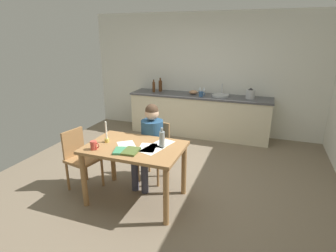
% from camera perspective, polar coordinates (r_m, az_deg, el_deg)
% --- Properties ---
extents(ground_plane, '(5.20, 5.20, 0.04)m').
position_cam_1_polar(ground_plane, '(4.24, -1.18, -11.87)').
color(ground_plane, '#7A6B56').
extents(wall_back, '(5.20, 0.12, 2.60)m').
position_cam_1_polar(wall_back, '(6.21, 7.55, 10.72)').
color(wall_back, silver).
rests_on(wall_back, ground).
extents(kitchen_counter, '(3.03, 0.64, 0.90)m').
position_cam_1_polar(kitchen_counter, '(6.04, 6.46, 2.30)').
color(kitchen_counter, beige).
rests_on(kitchen_counter, ground).
extents(dining_table, '(1.24, 0.83, 0.78)m').
position_cam_1_polar(dining_table, '(3.55, -6.93, -5.98)').
color(dining_table, '#9E7042').
rests_on(dining_table, ground).
extents(chair_at_table, '(0.44, 0.44, 0.87)m').
position_cam_1_polar(chair_at_table, '(4.16, -2.73, -4.63)').
color(chair_at_table, '#9E7042').
rests_on(chair_at_table, ground).
extents(person_seated, '(0.36, 0.61, 1.19)m').
position_cam_1_polar(person_seated, '(3.97, -3.77, -2.85)').
color(person_seated, navy).
rests_on(person_seated, ground).
extents(chair_side_empty, '(0.47, 0.47, 0.86)m').
position_cam_1_polar(chair_side_empty, '(4.09, -17.84, -6.12)').
color(chair_side_empty, '#9E7042').
rests_on(chair_side_empty, ground).
extents(coffee_mug, '(0.12, 0.08, 0.11)m').
position_cam_1_polar(coffee_mug, '(3.48, -15.24, -3.91)').
color(coffee_mug, '#D84C3F').
rests_on(coffee_mug, dining_table).
extents(candlestick, '(0.06, 0.06, 0.29)m').
position_cam_1_polar(candlestick, '(3.66, -12.73, -2.14)').
color(candlestick, gold).
rests_on(candlestick, dining_table).
extents(book_magazine, '(0.19, 0.24, 0.03)m').
position_cam_1_polar(book_magazine, '(3.36, -10.03, -5.13)').
color(book_magazine, '#3E8B5E').
rests_on(book_magazine, dining_table).
extents(book_cookery, '(0.19, 0.26, 0.03)m').
position_cam_1_polar(book_cookery, '(3.33, -7.77, -5.24)').
color(book_cookery, '#4F622C').
rests_on(book_cookery, dining_table).
extents(paper_letter, '(0.28, 0.34, 0.00)m').
position_cam_1_polar(paper_letter, '(3.56, -1.17, -3.62)').
color(paper_letter, white).
rests_on(paper_letter, dining_table).
extents(paper_bill, '(0.26, 0.33, 0.00)m').
position_cam_1_polar(paper_bill, '(3.44, -4.34, -4.52)').
color(paper_bill, white).
rests_on(paper_bill, dining_table).
extents(paper_envelope, '(0.35, 0.36, 0.00)m').
position_cam_1_polar(paper_envelope, '(3.54, -8.67, -3.97)').
color(paper_envelope, white).
rests_on(paper_envelope, dining_table).
extents(paper_receipt, '(0.28, 0.34, 0.00)m').
position_cam_1_polar(paper_receipt, '(3.38, -3.40, -4.93)').
color(paper_receipt, white).
rests_on(paper_receipt, dining_table).
extents(wine_bottle_on_table, '(0.07, 0.07, 0.25)m').
position_cam_1_polar(wine_bottle_on_table, '(3.41, -1.27, -2.72)').
color(wine_bottle_on_table, '#8C999E').
rests_on(wine_bottle_on_table, dining_table).
extents(sink_unit, '(0.36, 0.36, 0.24)m').
position_cam_1_polar(sink_unit, '(5.84, 10.93, 6.31)').
color(sink_unit, '#B2B7BC').
rests_on(sink_unit, kitchen_counter).
extents(bottle_oil, '(0.06, 0.06, 0.28)m').
position_cam_1_polar(bottle_oil, '(6.18, -3.00, 8.19)').
color(bottle_oil, '#593319').
rests_on(bottle_oil, kitchen_counter).
extents(bottle_vinegar, '(0.08, 0.08, 0.31)m').
position_cam_1_polar(bottle_vinegar, '(6.26, -1.61, 8.43)').
color(bottle_vinegar, '#593319').
rests_on(bottle_vinegar, kitchen_counter).
extents(mixing_bowl, '(0.18, 0.18, 0.08)m').
position_cam_1_polar(mixing_bowl, '(6.00, 5.34, 7.06)').
color(mixing_bowl, tan).
rests_on(mixing_bowl, kitchen_counter).
extents(stovetop_kettle, '(0.18, 0.18, 0.22)m').
position_cam_1_polar(stovetop_kettle, '(5.76, 16.86, 6.46)').
color(stovetop_kettle, '#B7BABF').
rests_on(stovetop_kettle, kitchen_counter).
extents(wine_glass_near_sink, '(0.07, 0.07, 0.15)m').
position_cam_1_polar(wine_glass_near_sink, '(6.04, 7.54, 7.70)').
color(wine_glass_near_sink, silver).
rests_on(wine_glass_near_sink, kitchen_counter).
extents(wine_glass_by_kettle, '(0.07, 0.07, 0.15)m').
position_cam_1_polar(wine_glass_by_kettle, '(6.06, 6.69, 7.77)').
color(wine_glass_by_kettle, silver).
rests_on(wine_glass_by_kettle, kitchen_counter).
extents(teacup_on_counter, '(0.13, 0.09, 0.11)m').
position_cam_1_polar(teacup_on_counter, '(5.76, 6.96, 6.65)').
color(teacup_on_counter, '#33598C').
rests_on(teacup_on_counter, kitchen_counter).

